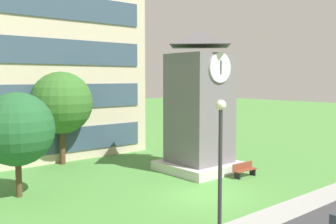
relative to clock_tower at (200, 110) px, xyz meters
The scene contains 7 objects.
ground_plane 6.79m from the clock_tower, 133.22° to the right, with size 160.00×160.00×0.00m, color #4C893D.
kerb_strip 9.85m from the clock_tower, 114.53° to the right, with size 120.00×1.60×0.01m, color #9E9E99.
clock_tower is the anchor object (origin of this frame).
park_bench 4.78m from the clock_tower, 72.73° to the right, with size 1.81×0.54×0.88m.
street_lamp 12.29m from the clock_tower, 131.90° to the right, with size 0.36×0.36×5.39m.
tree_by_building 9.80m from the clock_tower, 127.97° to the left, with size 4.40×4.40×6.59m.
tree_near_tower 11.34m from the clock_tower, 169.86° to the left, with size 3.79×3.79×5.43m.
Camera 1 is at (-14.31, -13.92, 6.10)m, focal length 41.48 mm.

